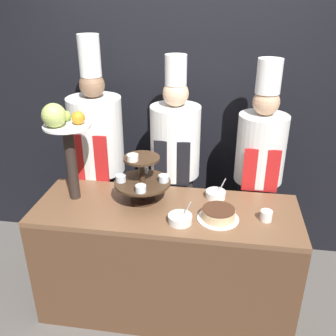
# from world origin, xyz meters

# --- Properties ---
(wall_back) EXTENTS (10.00, 0.06, 2.80)m
(wall_back) POSITION_xyz_m (0.00, 1.22, 1.40)
(wall_back) COLOR black
(wall_back) RESTS_ON ground_plane
(buffet_counter) EXTENTS (1.77, 0.63, 0.86)m
(buffet_counter) POSITION_xyz_m (0.00, 0.31, 0.43)
(buffet_counter) COLOR brown
(buffet_counter) RESTS_ON ground_plane
(tiered_stand) EXTENTS (0.38, 0.38, 0.37)m
(tiered_stand) POSITION_xyz_m (-0.17, 0.38, 1.04)
(tiered_stand) COLOR #3D2819
(tiered_stand) RESTS_ON buffet_counter
(fruit_pedestal) EXTENTS (0.31, 0.31, 0.69)m
(fruit_pedestal) POSITION_xyz_m (-0.67, 0.34, 1.35)
(fruit_pedestal) COLOR #2D231E
(fruit_pedestal) RESTS_ON buffet_counter
(cake_round) EXTENTS (0.26, 0.26, 0.08)m
(cake_round) POSITION_xyz_m (0.35, 0.23, 0.90)
(cake_round) COLOR white
(cake_round) RESTS_ON buffet_counter
(cup_white) EXTENTS (0.08, 0.08, 0.07)m
(cup_white) POSITION_xyz_m (0.65, 0.26, 0.90)
(cup_white) COLOR white
(cup_white) RESTS_ON buffet_counter
(serving_bowl_near) EXTENTS (0.15, 0.15, 0.15)m
(serving_bowl_near) POSITION_xyz_m (0.12, 0.16, 0.89)
(serving_bowl_near) COLOR white
(serving_bowl_near) RESTS_ON buffet_counter
(serving_bowl_far) EXTENTS (0.14, 0.14, 0.15)m
(serving_bowl_far) POSITION_xyz_m (0.32, 0.51, 0.89)
(serving_bowl_far) COLOR white
(serving_bowl_far) RESTS_ON buffet_counter
(chef_left) EXTENTS (0.42, 0.42, 1.91)m
(chef_left) POSITION_xyz_m (-0.63, 0.83, 1.00)
(chef_left) COLOR #28282D
(chef_left) RESTS_ON ground_plane
(chef_center_left) EXTENTS (0.38, 0.38, 1.78)m
(chef_center_left) POSITION_xyz_m (-0.01, 0.83, 0.97)
(chef_center_left) COLOR #38332D
(chef_center_left) RESTS_ON ground_plane
(chef_center_right) EXTENTS (0.36, 0.36, 1.77)m
(chef_center_right) POSITION_xyz_m (0.63, 0.83, 0.97)
(chef_center_right) COLOR black
(chef_center_right) RESTS_ON ground_plane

